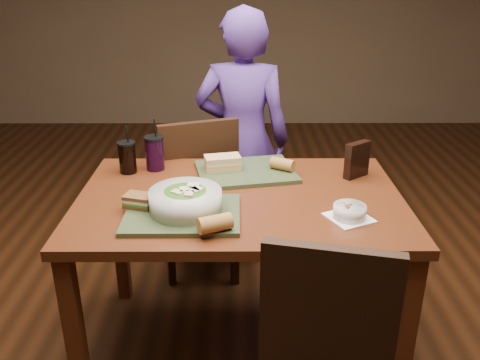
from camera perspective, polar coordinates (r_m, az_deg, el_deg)
name	(u,v)px	position (r m, az deg, el deg)	size (l,w,h in m)	color
ground	(240,344)	(2.45, 0.00, -17.93)	(6.00, 6.00, 0.00)	#381C0B
dining_table	(240,216)	(2.08, 0.00, -4.07)	(1.30, 0.85, 0.75)	#522510
chair_far	(202,192)	(2.66, -4.29, -1.31)	(0.51, 0.52, 0.92)	black
diner	(243,141)	(2.79, 0.30, 4.43)	(0.52, 0.34, 1.42)	#492C7A
tray_near	(183,214)	(1.88, -6.47, -3.86)	(0.42, 0.32, 0.02)	#344224
tray_far	(246,172)	(2.25, 0.66, 0.94)	(0.42, 0.32, 0.02)	#344224
salad_bowl	(185,199)	(1.87, -6.14, -2.13)	(0.27, 0.27, 0.09)	silver
soup_bowl	(350,211)	(1.89, 12.20, -3.46)	(0.19, 0.19, 0.06)	white
sandwich_near	(139,201)	(1.94, -11.30, -2.29)	(0.12, 0.10, 0.05)	#593819
sandwich_far	(223,163)	(2.24, -1.96, 1.96)	(0.17, 0.12, 0.06)	tan
baguette_near	(215,223)	(1.73, -2.82, -4.89)	(0.06, 0.06, 0.12)	#AD7533
baguette_far	(282,164)	(2.25, 4.78, 1.78)	(0.05, 0.05, 0.10)	#AD7533
cup_cola	(127,157)	(2.30, -12.54, 2.52)	(0.08, 0.08, 0.22)	black
cup_berry	(155,153)	(2.31, -9.56, 3.02)	(0.09, 0.09, 0.24)	black
chip_bag	(357,160)	(2.25, 13.00, 2.23)	(0.12, 0.04, 0.16)	black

